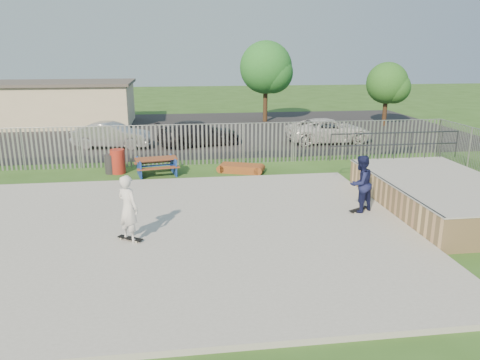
{
  "coord_description": "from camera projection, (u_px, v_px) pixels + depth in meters",
  "views": [
    {
      "loc": [
        0.39,
        -13.55,
        5.5
      ],
      "look_at": [
        2.51,
        2.0,
        1.1
      ],
      "focal_mm": 35.0,
      "sensor_mm": 36.0,
      "label": 1
    }
  ],
  "objects": [
    {
      "name": "skateboard_b",
      "position": [
        130.0,
        239.0,
        13.57
      ],
      "size": [
        0.78,
        0.61,
        0.08
      ],
      "rotation": [
        0.0,
        0.0,
        -0.58
      ],
      "color": "black",
      "rests_on": "concrete_slab"
    },
    {
      "name": "funbox",
      "position": [
        241.0,
        168.0,
        21.64
      ],
      "size": [
        1.98,
        1.47,
        0.36
      ],
      "rotation": [
        0.0,
        0.0,
        -0.37
      ],
      "color": "brown",
      "rests_on": "ground"
    },
    {
      "name": "skater_white",
      "position": [
        128.0,
        208.0,
        13.31
      ],
      "size": [
        0.84,
        0.83,
        1.95
      ],
      "primitive_type": "imported",
      "rotation": [
        0.0,
        0.0,
        2.39
      ],
      "color": "silver",
      "rests_on": "concrete_slab"
    },
    {
      "name": "quarter_pipe",
      "position": [
        440.0,
        195.0,
        16.44
      ],
      "size": [
        5.5,
        7.05,
        2.19
      ],
      "color": "tan",
      "rests_on": "ground"
    },
    {
      "name": "fence",
      "position": [
        194.0,
        166.0,
        18.59
      ],
      "size": [
        26.04,
        16.02,
        2.0
      ],
      "color": "gray",
      "rests_on": "ground"
    },
    {
      "name": "concrete_slab",
      "position": [
        168.0,
        233.0,
        14.34
      ],
      "size": [
        15.0,
        12.0,
        0.15
      ],
      "primitive_type": "cube",
      "color": "#979792",
      "rests_on": "ground"
    },
    {
      "name": "building",
      "position": [
        62.0,
        103.0,
        34.83
      ],
      "size": [
        10.4,
        6.4,
        3.2
      ],
      "color": "beige",
      "rests_on": "ground"
    },
    {
      "name": "car_white",
      "position": [
        329.0,
        131.0,
        28.33
      ],
      "size": [
        5.25,
        2.55,
        1.44
      ],
      "primitive_type": "imported",
      "rotation": [
        0.0,
        0.0,
        1.6
      ],
      "color": "silver",
      "rests_on": "parking_lot"
    },
    {
      "name": "skateboard_a",
      "position": [
        359.0,
        210.0,
        16.0
      ],
      "size": [
        0.8,
        0.57,
        0.08
      ],
      "rotation": [
        0.0,
        0.0,
        0.51
      ],
      "color": "black",
      "rests_on": "concrete_slab"
    },
    {
      "name": "ground",
      "position": [
        168.0,
        235.0,
        14.36
      ],
      "size": [
        120.0,
        120.0,
        0.0
      ],
      "primitive_type": "plane",
      "color": "#2C4F1B",
      "rests_on": "ground"
    },
    {
      "name": "picnic_table",
      "position": [
        156.0,
        166.0,
        21.12
      ],
      "size": [
        2.1,
        1.84,
        0.78
      ],
      "rotation": [
        0.0,
        0.0,
        0.19
      ],
      "color": "brown",
      "rests_on": "ground"
    },
    {
      "name": "parking_lot",
      "position": [
        171.0,
        131.0,
        32.48
      ],
      "size": [
        40.0,
        18.0,
        0.02
      ],
      "primitive_type": "cube",
      "color": "black",
      "rests_on": "ground"
    },
    {
      "name": "car_dark",
      "position": [
        199.0,
        133.0,
        27.47
      ],
      "size": [
        5.27,
        3.2,
        1.43
      ],
      "primitive_type": "imported",
      "rotation": [
        0.0,
        0.0,
        1.83
      ],
      "color": "black",
      "rests_on": "parking_lot"
    },
    {
      "name": "trash_bin_red",
      "position": [
        118.0,
        161.0,
        21.34
      ],
      "size": [
        0.67,
        0.67,
        1.11
      ],
      "primitive_type": "cylinder",
      "color": "maroon",
      "rests_on": "ground"
    },
    {
      "name": "car_silver",
      "position": [
        112.0,
        135.0,
        26.82
      ],
      "size": [
        4.59,
        2.26,
        1.45
      ],
      "primitive_type": "imported",
      "rotation": [
        0.0,
        0.0,
        1.4
      ],
      "color": "#B8B8BD",
      "rests_on": "parking_lot"
    },
    {
      "name": "tree_mid",
      "position": [
        266.0,
        68.0,
        35.7
      ],
      "size": [
        3.99,
        3.99,
        6.16
      ],
      "color": "#3C2918",
      "rests_on": "ground"
    },
    {
      "name": "trash_bin_grey",
      "position": [
        111.0,
        164.0,
        21.34
      ],
      "size": [
        0.53,
        0.53,
        0.88
      ],
      "primitive_type": "cylinder",
      "color": "#252628",
      "rests_on": "ground"
    },
    {
      "name": "tree_right",
      "position": [
        387.0,
        83.0,
        34.02
      ],
      "size": [
        3.0,
        3.0,
        4.63
      ],
      "color": "#3A2617",
      "rests_on": "ground"
    },
    {
      "name": "skater_navy",
      "position": [
        360.0,
        184.0,
        15.75
      ],
      "size": [
        1.19,
        1.11,
        1.95
      ],
      "primitive_type": "imported",
      "rotation": [
        0.0,
        0.0,
        3.65
      ],
      "color": "#13173D",
      "rests_on": "concrete_slab"
    }
  ]
}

